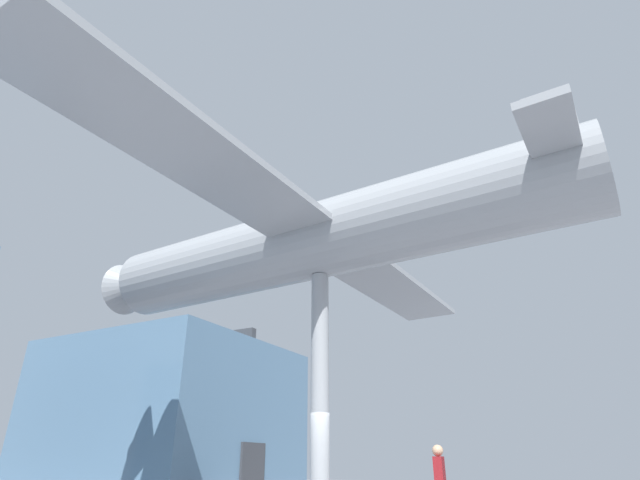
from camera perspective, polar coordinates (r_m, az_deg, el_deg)
name	(u,v)px	position (r m, az deg, el deg)	size (l,w,h in m)	color
glass_pavilion_right	(170,418)	(28.63, -16.79, -18.92)	(10.33, 10.76, 7.74)	slate
support_pylon_central	(320,390)	(13.02, 0.00, -16.76)	(0.46, 0.46, 6.09)	#999EA3
suspended_airplane	(312,242)	(14.30, -0.90, -0.19)	(18.30, 16.12, 3.47)	#93999E
visitor_person	(440,478)	(13.72, 13.57, -24.93)	(0.42, 0.27, 1.79)	#232328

